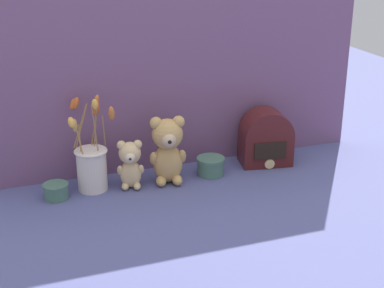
# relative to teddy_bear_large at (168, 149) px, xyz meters

# --- Properties ---
(ground_plane) EXTENTS (4.00, 4.00, 0.00)m
(ground_plane) POSITION_rel_teddy_bear_large_xyz_m (0.10, -0.01, -0.14)
(ground_plane) COLOR #4C5184
(backdrop_wall) EXTENTS (1.53, 0.02, 0.75)m
(backdrop_wall) POSITION_rel_teddy_bear_large_xyz_m (0.10, 0.16, 0.24)
(backdrop_wall) COLOR #704C70
(backdrop_wall) RESTS_ON ground
(teddy_bear_large) EXTENTS (0.15, 0.13, 0.26)m
(teddy_bear_large) POSITION_rel_teddy_bear_large_xyz_m (0.00, 0.00, 0.00)
(teddy_bear_large) COLOR tan
(teddy_bear_large) RESTS_ON ground
(teddy_bear_medium) EXTENTS (0.10, 0.09, 0.19)m
(teddy_bear_medium) POSITION_rel_teddy_bear_large_xyz_m (-0.15, 0.00, -0.04)
(teddy_bear_medium) COLOR #DBBC84
(teddy_bear_medium) RESTS_ON ground
(flower_vase) EXTENTS (0.18, 0.16, 0.36)m
(flower_vase) POSITION_rel_teddy_bear_large_xyz_m (-0.28, 0.04, -0.03)
(flower_vase) COLOR silver
(flower_vase) RESTS_ON ground
(vintage_radio) EXTENTS (0.22, 0.16, 0.23)m
(vintage_radio) POSITION_rel_teddy_bear_large_xyz_m (0.43, 0.04, -0.03)
(vintage_radio) COLOR #4C1919
(vintage_radio) RESTS_ON ground
(decorative_tin_tall) EXTENTS (0.11, 0.11, 0.07)m
(decorative_tin_tall) POSITION_rel_teddy_bear_large_xyz_m (0.18, 0.01, -0.10)
(decorative_tin_tall) COLOR #47705B
(decorative_tin_tall) RESTS_ON ground
(decorative_tin_short) EXTENTS (0.09, 0.09, 0.06)m
(decorative_tin_short) POSITION_rel_teddy_bear_large_xyz_m (-0.42, 0.00, -0.11)
(decorative_tin_short) COLOR #47705B
(decorative_tin_short) RESTS_ON ground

